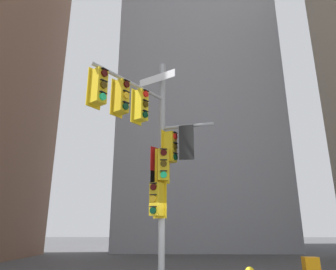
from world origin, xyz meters
name	(u,v)px	position (x,y,z in m)	size (l,w,h in m)	color
building_mid_block	(195,78)	(2.45, 20.53, 17.59)	(14.02, 14.02, 35.18)	#9399A3
signal_pole_assembly	(153,143)	(-0.26, -0.60, 4.32)	(3.65, 2.95, 7.45)	#9EA0A3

